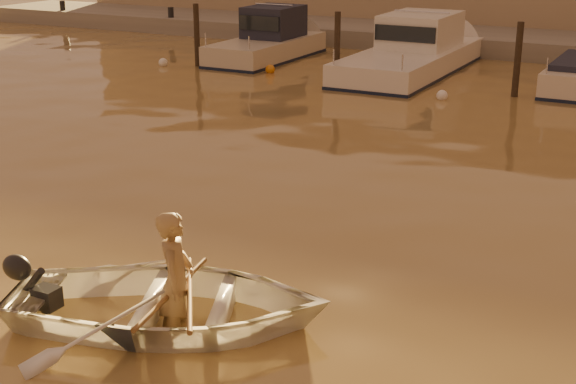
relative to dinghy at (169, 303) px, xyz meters
The scene contains 15 objects.
ground_plane 1.44m from the dinghy, 53.53° to the left, with size 160.00×160.00×0.00m, color olive.
dinghy is the anchor object (origin of this frame).
person 0.30m from the dinghy, 22.68° to the left, with size 0.62×0.41×1.71m, color #A07D50.
outboard_motor 1.50m from the dinghy, 157.32° to the right, with size 0.90×0.40×0.70m, color black, non-canonical shape.
oar_port 0.29m from the dinghy, 22.68° to the left, with size 0.06×0.06×2.10m, color olive.
oar_starboard 0.15m from the dinghy, 22.68° to the left, with size 0.06×0.06×2.10m, color olive.
moored_boat_1 19.05m from the dinghy, 115.85° to the left, with size 2.01×6.06×1.75m, color beige, non-canonical shape.
moored_boat_2 17.42m from the dinghy, 100.24° to the left, with size 2.53×8.39×1.75m, color white, non-canonical shape.
piling_0 17.80m from the dinghy, 122.88° to the left, with size 0.18×0.18×2.20m, color #2D2319.
piling_1 15.66m from the dinghy, 107.31° to the left, with size 0.18×0.18×2.20m, color #2D2319.
piling_2 14.97m from the dinghy, 87.54° to the left, with size 0.18×0.18×2.20m, color #2D2319.
fender_a 17.96m from the dinghy, 126.50° to the left, with size 0.30×0.30×0.30m, color white.
fender_b 16.54m from the dinghy, 114.93° to the left, with size 0.30×0.30×0.30m, color orange.
fender_c 13.72m from the dinghy, 94.14° to the left, with size 0.30×0.30×0.30m, color white.
quay 22.66m from the dinghy, 87.87° to the left, with size 52.00×4.00×1.00m, color gray.
Camera 1 is at (4.37, -8.01, 4.55)m, focal length 50.00 mm.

